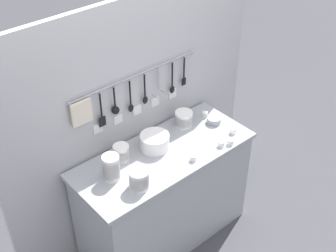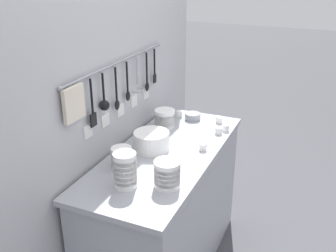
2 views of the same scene
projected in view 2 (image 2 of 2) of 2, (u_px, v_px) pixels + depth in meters
The scene contains 13 objects.
counter at pixel (166, 212), 2.43m from camera, with size 1.32×0.56×0.84m.
back_wall at pixel (118, 127), 2.33m from camera, with size 2.12×0.11×1.89m.
bowl_stack_short_front at pixel (122, 158), 2.07m from camera, with size 0.11×0.11×0.11m.
bowl_stack_nested_right at pixel (125, 170), 1.89m from camera, with size 0.11×0.11×0.18m.
bowl_stack_wide_centre at pixel (167, 174), 1.90m from camera, with size 0.13×0.13×0.14m.
bowl_stack_tall_left at pixel (165, 118), 2.57m from camera, with size 0.13×0.13×0.12m.
plate_stack at pixel (151, 141), 2.26m from camera, with size 0.21×0.21×0.11m.
steel_mixing_bowl at pixel (193, 116), 2.70m from camera, with size 0.11×0.11×0.04m.
cup_beside_plates at pixel (179, 114), 2.75m from camera, with size 0.04×0.04×0.04m.
cup_front_right at pixel (219, 120), 2.65m from camera, with size 0.04×0.04×0.04m.
cup_edge_far at pixel (203, 147), 2.27m from camera, with size 0.04×0.04×0.04m.
cup_back_left at pixel (226, 128), 2.52m from camera, with size 0.04×0.04×0.04m.
cup_mid_row at pixel (219, 131), 2.48m from camera, with size 0.04×0.04×0.04m.
Camera 2 is at (-1.84, -0.82, 1.88)m, focal length 42.00 mm.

